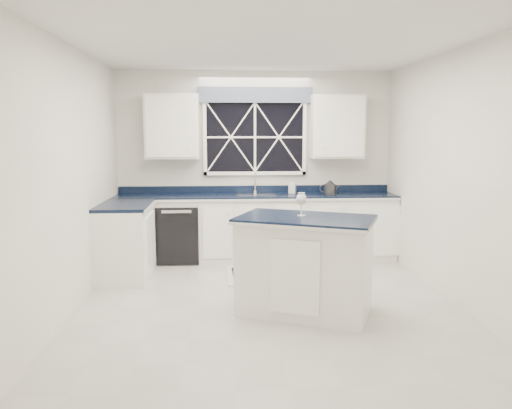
{
  "coord_description": "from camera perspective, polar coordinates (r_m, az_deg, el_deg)",
  "views": [
    {
      "loc": [
        -0.45,
        -5.08,
        1.82
      ],
      "look_at": [
        -0.1,
        0.4,
        1.02
      ],
      "focal_mm": 35.0,
      "sensor_mm": 36.0,
      "label": 1
    }
  ],
  "objects": [
    {
      "name": "ground",
      "position": [
        5.42,
        1.36,
        -11.39
      ],
      "size": [
        4.5,
        4.5,
        0.0
      ],
      "primitive_type": "plane",
      "color": "#B2B1AD",
      "rests_on": "ground"
    },
    {
      "name": "back_wall",
      "position": [
        7.36,
        -0.14,
        4.59
      ],
      "size": [
        4.0,
        0.1,
        2.7
      ],
      "primitive_type": "cube",
      "color": "white",
      "rests_on": "ground"
    },
    {
      "name": "base_cabinets",
      "position": [
        7.0,
        -2.61,
        -3.04
      ],
      "size": [
        3.99,
        1.6,
        0.9
      ],
      "color": "white",
      "rests_on": "ground"
    },
    {
      "name": "countertop",
      "position": [
        7.11,
        0.01,
        0.97
      ],
      "size": [
        3.98,
        0.64,
        0.04
      ],
      "primitive_type": "cube",
      "color": "black",
      "rests_on": "base_cabinets"
    },
    {
      "name": "dishwasher",
      "position": [
        7.2,
        -8.77,
        -3.14
      ],
      "size": [
        0.6,
        0.58,
        0.82
      ],
      "primitive_type": "cube",
      "color": "black",
      "rests_on": "ground"
    },
    {
      "name": "window",
      "position": [
        7.3,
        -0.12,
        8.33
      ],
      "size": [
        1.65,
        0.09,
        1.26
      ],
      "color": "black",
      "rests_on": "ground"
    },
    {
      "name": "upper_cabinets",
      "position": [
        7.18,
        -0.06,
        8.89
      ],
      "size": [
        3.1,
        0.34,
        0.9
      ],
      "color": "white",
      "rests_on": "ground"
    },
    {
      "name": "faucet",
      "position": [
        7.28,
        -0.09,
        2.56
      ],
      "size": [
        0.05,
        0.2,
        0.3
      ],
      "color": "silver",
      "rests_on": "countertop"
    },
    {
      "name": "island",
      "position": [
        5.09,
        5.61,
        -6.89
      ],
      "size": [
        1.53,
        1.26,
        0.99
      ],
      "rotation": [
        0.0,
        0.0,
        -0.41
      ],
      "color": "white",
      "rests_on": "ground"
    },
    {
      "name": "rug",
      "position": [
        6.47,
        2.82,
        -8.0
      ],
      "size": [
        1.41,
        0.89,
        0.02
      ],
      "rotation": [
        0.0,
        0.0,
        0.04
      ],
      "color": "#BCBCB7",
      "rests_on": "ground"
    },
    {
      "name": "kettle",
      "position": [
        7.24,
        8.43,
        1.93
      ],
      "size": [
        0.29,
        0.2,
        0.2
      ],
      "rotation": [
        0.0,
        0.0,
        -0.15
      ],
      "color": "#323235",
      "rests_on": "countertop"
    },
    {
      "name": "wine_glass",
      "position": [
        5.02,
        5.2,
        0.54
      ],
      "size": [
        0.1,
        0.1,
        0.24
      ],
      "color": "white",
      "rests_on": "island"
    },
    {
      "name": "soap_bottle",
      "position": [
        7.27,
        4.17,
        2.13
      ],
      "size": [
        0.12,
        0.12,
        0.21
      ],
      "primitive_type": "imported",
      "rotation": [
        0.0,
        0.0,
        -0.32
      ],
      "color": "silver",
      "rests_on": "countertop"
    }
  ]
}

